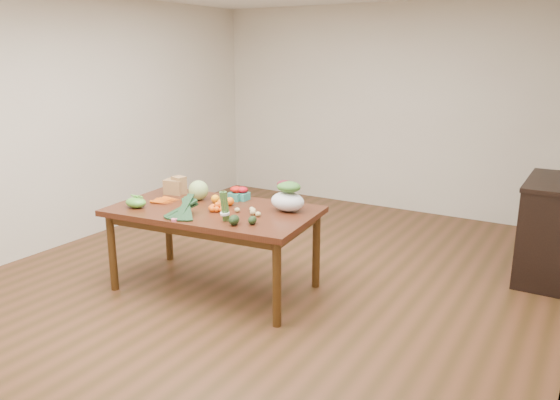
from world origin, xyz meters
The scene contains 25 objects.
floor centered at (0.00, 0.00, 0.00)m, with size 6.00×6.00×0.00m, color brown.
room_walls centered at (0.00, 0.00, 1.35)m, with size 5.02×6.02×2.70m.
dining_table centered at (-0.32, -0.39, 0.38)m, with size 1.78×0.99×0.75m, color #411D0F.
cabinet centered at (2.22, 1.45, 0.47)m, with size 0.52×1.02×0.94m, color black.
dish_towel centered at (1.96, 1.40, 0.55)m, with size 0.02×0.28×0.45m, color white.
paper_bag centered at (-0.96, -0.17, 0.84)m, with size 0.24×0.20×0.17m, color #A47A49, non-canonical shape.
cabbage centered at (-0.62, -0.22, 0.84)m, with size 0.18×0.18×0.18m, color #9CB669.
strawberry_basket_a centered at (-0.32, -0.06, 0.80)m, with size 0.11×0.11×0.10m, color red, non-canonical shape.
strawberry_basket_b centered at (-0.27, -0.02, 0.80)m, with size 0.11×0.11×0.10m, color red, non-canonical shape.
orange_a centered at (-0.42, -0.23, 0.79)m, with size 0.08×0.08×0.08m, color orange.
orange_b centered at (-0.25, -0.24, 0.79)m, with size 0.08×0.08×0.08m, color orange.
orange_c centered at (-0.25, -0.36, 0.80)m, with size 0.09×0.09×0.09m, color orange.
mandarin_cluster centered at (-0.24, -0.44, 0.79)m, with size 0.18×0.18×0.08m, color orange, non-canonical shape.
carrots centered at (-0.82, -0.44, 0.76)m, with size 0.22×0.22×0.03m, color #DB4712, non-canonical shape.
snap_pea_bag centered at (-0.93, -0.71, 0.79)m, with size 0.20×0.15×0.09m, color green.
kale_bunch centered at (-0.37, -0.75, 0.83)m, with size 0.32×0.40×0.16m, color black, non-canonical shape.
asparagus_bundle centered at (-0.01, -0.64, 0.88)m, with size 0.08×0.08×0.25m, color #57843C, non-canonical shape.
potato_a centered at (-0.07, -0.38, 0.77)m, with size 0.05×0.04×0.04m, color tan.
potato_b centered at (0.08, -0.38, 0.77)m, with size 0.05×0.05×0.04m, color tan.
potato_c centered at (0.05, -0.33, 0.77)m, with size 0.05×0.04×0.04m, color #D5C67B.
potato_d centered at (0.01, -0.29, 0.77)m, with size 0.04×0.04×0.04m, color #DBC27E.
potato_e centered at (0.15, -0.39, 0.77)m, with size 0.05×0.04×0.04m, color tan.
avocado_a centered at (0.11, -0.68, 0.79)m, with size 0.08×0.12×0.08m, color black.
avocado_b centered at (0.22, -0.59, 0.78)m, with size 0.07×0.10×0.07m, color black.
salad_bag centered at (0.27, -0.12, 0.87)m, with size 0.30×0.23×0.23m, color white, non-canonical shape.
Camera 1 is at (2.54, -4.01, 2.05)m, focal length 35.00 mm.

